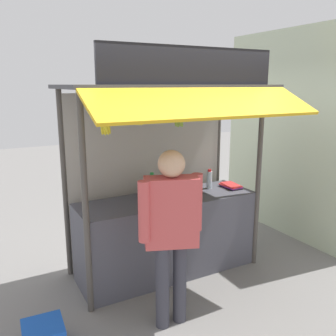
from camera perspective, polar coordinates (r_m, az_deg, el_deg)
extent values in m
plane|color=slate|center=(4.50, 0.00, -15.85)|extent=(20.00, 20.00, 0.00)
cube|color=#4C4C56|center=(4.30, 0.00, -10.52)|extent=(2.08, 0.66, 0.91)
cylinder|color=#4C4742|center=(3.43, -12.86, -6.16)|extent=(0.06, 0.06, 2.13)
cylinder|color=#4C4742|center=(4.43, 14.02, -1.85)|extent=(0.06, 0.06, 2.13)
cylinder|color=#4C4742|center=(4.19, -15.94, -2.82)|extent=(0.06, 0.06, 2.13)
cylinder|color=#4C4742|center=(5.04, 7.78, 0.22)|extent=(0.06, 0.06, 2.13)
cube|color=#B7B2A8|center=(4.52, -2.96, -1.49)|extent=(2.04, 0.04, 2.08)
cube|color=#3F3F44|center=(3.92, 0.14, 12.72)|extent=(2.28, 1.02, 0.04)
cube|color=gold|center=(3.28, 6.61, 10.19)|extent=(2.24, 0.51, 0.26)
cube|color=black|center=(3.53, 3.86, 15.82)|extent=(1.87, 0.04, 0.35)
cylinder|color=#59544C|center=(3.57, 3.35, 11.06)|extent=(1.98, 0.02, 0.02)
cylinder|color=silver|center=(4.17, -1.83, -3.10)|extent=(0.07, 0.07, 0.21)
cylinder|color=white|center=(4.14, -1.84, -1.55)|extent=(0.04, 0.04, 0.03)
cylinder|color=silver|center=(4.30, -2.54, -2.52)|extent=(0.07, 0.07, 0.22)
cylinder|color=#198C33|center=(4.27, -2.55, -0.92)|extent=(0.05, 0.05, 0.03)
cylinder|color=silver|center=(4.51, 6.52, -1.87)|extent=(0.07, 0.07, 0.21)
cylinder|color=red|center=(4.48, 6.56, -0.37)|extent=(0.04, 0.04, 0.03)
cube|color=black|center=(4.60, 9.88, -3.01)|extent=(0.17, 0.27, 0.01)
cube|color=purple|center=(4.60, 9.85, -2.85)|extent=(0.16, 0.27, 0.01)
cube|color=red|center=(4.59, 9.82, -2.71)|extent=(0.19, 0.28, 0.01)
cube|color=red|center=(4.59, 9.85, -2.56)|extent=(0.19, 0.28, 0.01)
cube|color=red|center=(4.24, 3.08, -4.23)|extent=(0.24, 0.24, 0.01)
cube|color=red|center=(4.24, 3.22, -4.11)|extent=(0.24, 0.24, 0.01)
cube|color=yellow|center=(4.23, 3.12, -3.94)|extent=(0.26, 0.26, 0.01)
cube|color=green|center=(4.23, 3.01, -3.79)|extent=(0.25, 0.25, 0.01)
cube|color=blue|center=(4.23, 2.98, -3.60)|extent=(0.24, 0.23, 0.01)
cube|color=purple|center=(4.23, 2.90, -3.51)|extent=(0.25, 0.25, 0.01)
cube|color=yellow|center=(4.22, 3.05, -3.40)|extent=(0.26, 0.25, 0.01)
cube|color=orange|center=(4.22, 2.93, -3.26)|extent=(0.25, 0.25, 0.01)
cube|color=black|center=(4.21, 3.06, -3.20)|extent=(0.26, 0.25, 0.01)
cylinder|color=#332D23|center=(3.52, 1.83, 10.17)|extent=(0.01, 0.01, 0.08)
cylinder|color=olive|center=(3.52, 1.82, 9.21)|extent=(0.04, 0.04, 0.04)
ellipsoid|color=#80AD40|center=(3.54, 2.14, 7.80)|extent=(0.04, 0.08, 0.17)
ellipsoid|color=#80AD40|center=(3.54, 1.86, 7.77)|extent=(0.06, 0.05, 0.17)
ellipsoid|color=#80AD40|center=(3.54, 1.70, 7.77)|extent=(0.07, 0.04, 0.17)
ellipsoid|color=#80AD40|center=(3.53, 1.32, 7.82)|extent=(0.07, 0.08, 0.17)
ellipsoid|color=#80AD40|center=(3.52, 1.50, 7.75)|extent=(0.03, 0.08, 0.17)
ellipsoid|color=#80AD40|center=(3.50, 1.65, 7.77)|extent=(0.08, 0.08, 0.17)
ellipsoid|color=#80AD40|center=(3.51, 1.98, 7.74)|extent=(0.08, 0.04, 0.17)
ellipsoid|color=#80AD40|center=(3.53, 2.16, 7.75)|extent=(0.06, 0.07, 0.17)
cylinder|color=#332D23|center=(3.94, 11.33, 10.33)|extent=(0.01, 0.01, 0.07)
cylinder|color=olive|center=(3.95, 11.30, 9.56)|extent=(0.04, 0.04, 0.04)
ellipsoid|color=yellow|center=(3.96, 11.53, 8.53)|extent=(0.04, 0.08, 0.14)
ellipsoid|color=yellow|center=(3.97, 11.29, 8.51)|extent=(0.05, 0.06, 0.14)
ellipsoid|color=yellow|center=(3.96, 11.04, 8.54)|extent=(0.07, 0.04, 0.14)
ellipsoid|color=yellow|center=(3.95, 11.03, 8.51)|extent=(0.06, 0.05, 0.14)
ellipsoid|color=yellow|center=(3.94, 10.99, 8.51)|extent=(0.04, 0.07, 0.14)
ellipsoid|color=yellow|center=(3.93, 11.21, 8.49)|extent=(0.06, 0.06, 0.14)
ellipsoid|color=yellow|center=(3.94, 11.43, 8.49)|extent=(0.07, 0.03, 0.14)
ellipsoid|color=yellow|center=(3.95, 11.50, 8.49)|extent=(0.06, 0.06, 0.14)
cylinder|color=#332D23|center=(3.32, -4.59, 10.09)|extent=(0.01, 0.01, 0.06)
cylinder|color=olive|center=(3.33, -4.58, 9.20)|extent=(0.04, 0.04, 0.04)
ellipsoid|color=yellow|center=(3.34, -4.18, 7.94)|extent=(0.04, 0.08, 0.14)
ellipsoid|color=yellow|center=(3.35, -4.51, 7.92)|extent=(0.07, 0.06, 0.15)
ellipsoid|color=yellow|center=(3.35, -4.76, 7.90)|extent=(0.07, 0.05, 0.15)
ellipsoid|color=yellow|center=(3.33, -4.99, 7.91)|extent=(0.06, 0.08, 0.15)
ellipsoid|color=yellow|center=(3.32, -4.82, 7.87)|extent=(0.06, 0.08, 0.15)
ellipsoid|color=yellow|center=(3.31, -4.48, 7.85)|extent=(0.07, 0.04, 0.15)
ellipsoid|color=yellow|center=(3.32, -4.15, 7.91)|extent=(0.08, 0.07, 0.15)
cylinder|color=#332D23|center=(3.21, -9.95, 9.31)|extent=(0.01, 0.01, 0.12)
cylinder|color=olive|center=(3.21, -9.89, 7.87)|extent=(0.04, 0.04, 0.04)
ellipsoid|color=yellow|center=(3.23, -9.48, 6.47)|extent=(0.04, 0.07, 0.15)
ellipsoid|color=yellow|center=(3.24, -9.71, 6.48)|extent=(0.07, 0.06, 0.16)
ellipsoid|color=yellow|center=(3.24, -10.02, 6.45)|extent=(0.07, 0.04, 0.15)
ellipsoid|color=yellow|center=(3.22, -10.34, 6.45)|extent=(0.05, 0.08, 0.15)
ellipsoid|color=yellow|center=(3.21, -10.03, 6.37)|extent=(0.04, 0.06, 0.15)
ellipsoid|color=yellow|center=(3.20, -9.75, 6.39)|extent=(0.07, 0.03, 0.15)
ellipsoid|color=yellow|center=(3.21, -9.39, 6.46)|extent=(0.07, 0.07, 0.15)
cylinder|color=#383842|center=(3.43, -0.88, -18.28)|extent=(0.13, 0.13, 0.78)
cylinder|color=#383842|center=(3.50, 1.85, -17.54)|extent=(0.13, 0.13, 0.78)
cube|color=#CC4C4C|center=(3.16, 0.53, -6.93)|extent=(0.51, 0.35, 0.62)
cylinder|color=#CC4C4C|center=(3.03, -3.80, -6.89)|extent=(0.10, 0.10, 0.53)
cylinder|color=#CC4C4C|center=(3.27, 4.54, -5.40)|extent=(0.10, 0.10, 0.53)
sphere|color=tan|center=(3.04, 0.55, 0.67)|extent=(0.24, 0.24, 0.24)
cube|color=beige|center=(5.56, 18.37, 5.05)|extent=(0.20, 2.40, 2.93)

